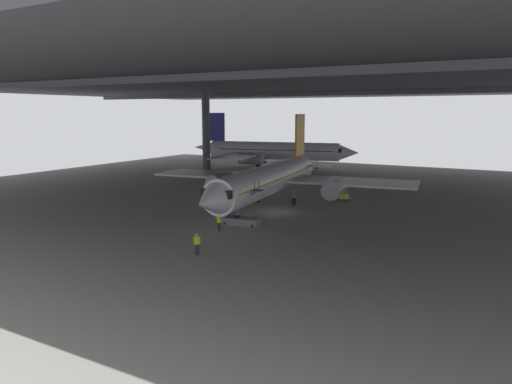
# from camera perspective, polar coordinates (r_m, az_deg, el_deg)

# --- Properties ---
(ground_plane) EXTENTS (110.00, 110.00, 0.00)m
(ground_plane) POSITION_cam_1_polar(r_m,az_deg,el_deg) (53.71, 1.89, -2.34)
(ground_plane) COLOR gray
(hangar_structure) EXTENTS (121.00, 99.00, 15.81)m
(hangar_structure) POSITION_cam_1_polar(r_m,az_deg,el_deg) (65.23, 7.64, 13.10)
(hangar_structure) COLOR #4C4F54
(hangar_structure) RESTS_ON ground_plane
(airplane_main) EXTENTS (33.41, 34.37, 10.85)m
(airplane_main) POSITION_cam_1_polar(r_m,az_deg,el_deg) (55.74, 1.72, 1.58)
(airplane_main) COLOR white
(airplane_main) RESTS_ON ground_plane
(boarding_stairs) EXTENTS (4.22, 1.96, 4.53)m
(boarding_stairs) POSITION_cam_1_polar(r_m,az_deg,el_deg) (47.29, -1.72, -3.08)
(boarding_stairs) COLOR slate
(boarding_stairs) RESTS_ON ground_plane
(crew_worker_near_nose) EXTENTS (0.40, 0.44, 1.76)m
(crew_worker_near_nose) POSITION_cam_1_polar(r_m,az_deg,el_deg) (37.51, -7.12, -6.06)
(crew_worker_near_nose) COLOR #232838
(crew_worker_near_nose) RESTS_ON ground_plane
(crew_worker_by_stairs) EXTENTS (0.54, 0.28, 1.65)m
(crew_worker_by_stairs) POSITION_cam_1_polar(r_m,az_deg,el_deg) (44.74, -4.48, -3.56)
(crew_worker_by_stairs) COLOR #232838
(crew_worker_by_stairs) RESTS_ON ground_plane
(airplane_distant) EXTENTS (34.72, 33.99, 10.99)m
(airplane_distant) POSITION_cam_1_polar(r_m,az_deg,el_deg) (96.83, 1.79, 4.98)
(airplane_distant) COLOR white
(airplane_distant) RESTS_ON ground_plane
(baggage_tug) EXTENTS (1.99, 2.50, 0.90)m
(baggage_tug) POSITION_cam_1_polar(r_m,az_deg,el_deg) (61.99, 10.47, -0.40)
(baggage_tug) COLOR yellow
(baggage_tug) RESTS_ON ground_plane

